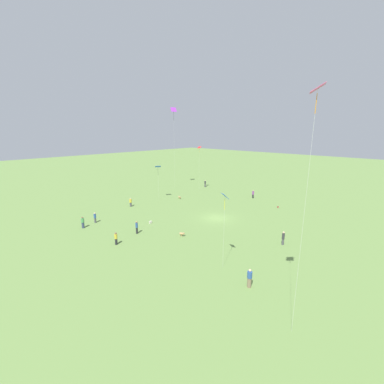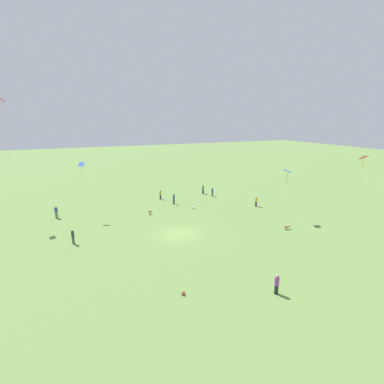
# 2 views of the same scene
# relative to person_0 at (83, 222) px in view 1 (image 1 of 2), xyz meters

# --- Properties ---
(ground_plane) EXTENTS (240.00, 240.00, 0.00)m
(ground_plane) POSITION_rel_person_0_xyz_m (-16.57, 11.36, -0.83)
(ground_plane) COLOR #6B8E47
(person_0) EXTENTS (0.44, 0.44, 1.69)m
(person_0) POSITION_rel_person_0_xyz_m (0.00, 0.00, 0.00)
(person_0) COLOR #333D5B
(person_0) RESTS_ON ground_plane
(person_1) EXTENTS (0.35, 0.35, 1.60)m
(person_1) POSITION_rel_person_0_xyz_m (-0.38, 8.42, -0.03)
(person_1) COLOR #232328
(person_1) RESTS_ON ground_plane
(person_2) EXTENTS (0.45, 0.45, 1.78)m
(person_2) POSITION_rel_person_0_xyz_m (-4.14, 7.37, 0.08)
(person_2) COLOR #232328
(person_2) RESTS_ON ground_plane
(person_3) EXTENTS (0.45, 0.45, 1.73)m
(person_3) POSITION_rel_person_0_xyz_m (-14.46, 23.33, 0.05)
(person_3) COLOR #4C4C51
(person_3) RESTS_ON ground_plane
(person_4) EXTENTS (0.47, 0.47, 1.61)m
(person_4) POSITION_rel_person_0_xyz_m (-2.23, -0.79, -0.02)
(person_4) COLOR #4C4C51
(person_4) RESTS_ON ground_plane
(person_5) EXTENTS (0.59, 0.59, 1.77)m
(person_5) POSITION_rel_person_0_xyz_m (-3.97, 24.97, 0.04)
(person_5) COLOR #847056
(person_5) RESTS_ON ground_plane
(person_6) EXTENTS (0.49, 0.49, 1.73)m
(person_6) POSITION_rel_person_0_xyz_m (-32.82, -5.05, 0.03)
(person_6) COLOR #4C4C51
(person_6) RESTS_ON ground_plane
(person_7) EXTENTS (0.47, 0.47, 1.69)m
(person_7) POSITION_rel_person_0_xyz_m (-31.65, 9.04, 0.02)
(person_7) COLOR #232328
(person_7) RESTS_ON ground_plane
(person_8) EXTENTS (0.54, 0.54, 1.63)m
(person_8) POSITION_rel_person_0_xyz_m (-10.74, -4.15, -0.03)
(person_8) COLOR #4C4C51
(person_8) RESTS_ON ground_plane
(kite_0) EXTENTS (0.73, 0.81, 10.18)m
(kite_0) POSITION_rel_person_0_xyz_m (-28.63, -3.29, 8.68)
(kite_0) COLOR red
(kite_0) RESTS_ON ground_plane
(kite_1) EXTENTS (1.47, 1.45, 6.97)m
(kite_1) POSITION_rel_person_0_xyz_m (-17.35, -4.09, 5.76)
(kite_1) COLOR blue
(kite_1) RESTS_ON ground_plane
(kite_2) EXTENTS (1.13, 1.05, 16.28)m
(kite_2) POSITION_rel_person_0_xyz_m (-1.47, 29.91, 14.36)
(kite_2) COLOR #E54C99
(kite_2) RESTS_ON ground_plane
(kite_3) EXTENTS (1.47, 1.25, 18.71)m
(kite_3) POSITION_rel_person_0_xyz_m (-26.57, -9.30, 16.75)
(kite_3) COLOR purple
(kite_3) RESTS_ON ground_plane
(kite_4) EXTENTS (0.91, 0.97, 7.86)m
(kite_4) POSITION_rel_person_0_xyz_m (-5.14, 21.15, 6.44)
(kite_4) COLOR blue
(kite_4) RESTS_ON ground_plane
(dog_0) EXTENTS (0.54, 0.69, 0.56)m
(dog_0) POSITION_rel_person_0_xyz_m (-7.72, 12.52, -0.45)
(dog_0) COLOR tan
(dog_0) RESTS_ON ground_plane
(dog_1) EXTENTS (0.47, 0.84, 0.54)m
(dog_1) POSITION_rel_person_0_xyz_m (-20.76, -1.63, -0.47)
(dog_1) COLOR tan
(dog_1) RESTS_ON ground_plane
(picnic_bag_0) EXTENTS (0.45, 0.25, 0.37)m
(picnic_bag_0) POSITION_rel_person_0_xyz_m (-7.83, 5.59, -0.65)
(picnic_bag_0) COLOR beige
(picnic_bag_0) RESTS_ON ground_plane
(picnic_bag_1) EXTENTS (0.29, 0.30, 0.26)m
(picnic_bag_1) POSITION_rel_person_0_xyz_m (-28.76, 15.91, -0.70)
(picnic_bag_1) COLOR #933833
(picnic_bag_1) RESTS_ON ground_plane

